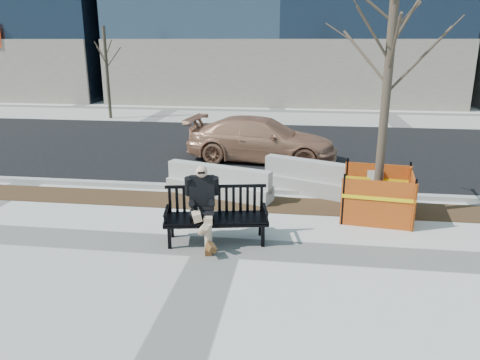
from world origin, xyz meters
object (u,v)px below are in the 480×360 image
Objects in this scene: bench at (217,242)px; jersey_barrier_right at (321,195)px; tree_fence at (375,216)px; seated_man at (203,241)px; sedan at (261,160)px; jersey_barrier_left at (219,196)px.

jersey_barrier_right is (2.20, 3.27, 0.00)m from bench.
tree_fence is (3.40, 1.91, 0.00)m from bench.
bench is 0.28m from seated_man.
seated_man is 0.49× the size of jersey_barrier_right.
sedan is 3.99m from jersey_barrier_left.
sedan is at bearing 76.84° from bench.
tree_fence reaches higher than bench.
sedan reaches higher than jersey_barrier_right.
bench is at bearing -11.54° from seated_man.
jersey_barrier_left is at bearing 176.19° from sedan.
sedan is at bearing 141.27° from jersey_barrier_right.
jersey_barrier_right is at bearing 45.46° from bench.
sedan is 1.74× the size of jersey_barrier_left.
seated_man is 0.31× the size of sedan.
tree_fence is at bearing 4.29° from jersey_barrier_left.
tree_fence reaches higher than jersey_barrier_left.
bench is 0.66× the size of jersey_barrier_right.
sedan is at bearing 96.71° from jersey_barrier_left.
bench is 0.36× the size of tree_fence.
bench reaches higher than jersey_barrier_right.
seated_man is 4.10m from jersey_barrier_right.
bench is 0.42× the size of sedan.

